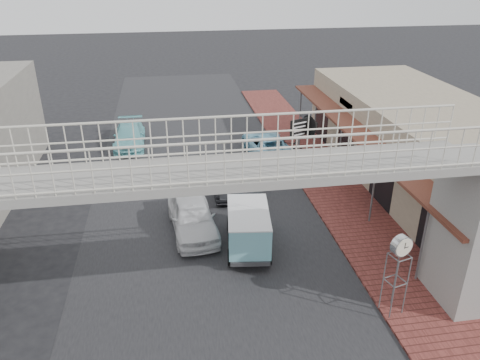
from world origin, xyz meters
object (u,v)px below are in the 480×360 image
object	(u,v)px
angkot_far	(130,136)
angkot_van	(248,223)
dark_sedan	(227,177)
white_hatchback	(192,215)
street_clock	(401,249)
arrow_sign	(312,126)
angkot_curb	(267,145)
motorcycle_near	(295,159)
motorcycle_far	(289,148)

from	to	relation	value
angkot_far	angkot_van	distance (m)	12.92
dark_sedan	white_hatchback	bearing A→B (deg)	-117.21
street_clock	arrow_sign	bearing A→B (deg)	71.45
angkot_far	arrow_sign	bearing A→B (deg)	-29.77
white_hatchback	angkot_curb	size ratio (longest dim) A/B	0.92
dark_sedan	motorcycle_near	world-z (taller)	dark_sedan
motorcycle_far	dark_sedan	bearing A→B (deg)	149.91
angkot_curb	arrow_sign	world-z (taller)	arrow_sign
motorcycle_near	motorcycle_far	bearing A→B (deg)	-21.26
white_hatchback	angkot_far	xyz separation A→B (m)	(-3.04, 10.33, -0.10)
motorcycle_near	street_clock	bearing A→B (deg)	158.74
angkot_curb	motorcycle_near	size ratio (longest dim) A/B	2.99
angkot_far	angkot_van	xyz separation A→B (m)	(5.08, -11.87, 0.45)
angkot_van	arrow_sign	distance (m)	7.98
angkot_far	motorcycle_far	distance (m)	9.52
angkot_curb	street_clock	xyz separation A→B (m)	(1.10, -13.48, 1.76)
angkot_curb	angkot_van	world-z (taller)	angkot_van
angkot_curb	angkot_far	world-z (taller)	angkot_curb
white_hatchback	street_clock	bearing A→B (deg)	-50.74
angkot_far	motorcycle_far	bearing A→B (deg)	-21.26
angkot_curb	dark_sedan	bearing A→B (deg)	50.14
angkot_far	street_clock	xyz separation A→B (m)	(8.88, -16.28, 1.78)
motorcycle_far	arrow_sign	distance (m)	2.83
motorcycle_near	arrow_sign	bearing A→B (deg)	-156.82
arrow_sign	street_clock	bearing A→B (deg)	-114.52
angkot_van	motorcycle_near	bearing A→B (deg)	68.90
angkot_van	street_clock	bearing A→B (deg)	-42.09
angkot_far	motorcycle_near	distance (m)	10.08
white_hatchback	angkot_curb	world-z (taller)	white_hatchback
motorcycle_far	motorcycle_near	bearing A→B (deg)	-160.33
street_clock	motorcycle_far	bearing A→B (deg)	74.62
motorcycle_near	arrow_sign	world-z (taller)	arrow_sign
angkot_curb	angkot_van	bearing A→B (deg)	69.19
motorcycle_near	arrow_sign	xyz separation A→B (m)	(0.60, -0.62, 2.04)
dark_sedan	angkot_van	size ratio (longest dim) A/B	1.12
angkot_curb	motorcycle_near	distance (m)	2.26
motorcycle_far	arrow_sign	xyz separation A→B (m)	(0.60, -1.96, 1.95)
arrow_sign	angkot_van	bearing A→B (deg)	-145.59
white_hatchback	motorcycle_far	xyz separation A→B (m)	(5.84, 6.91, -0.13)
white_hatchback	angkot_curb	distance (m)	8.90
angkot_van	street_clock	xyz separation A→B (m)	(3.81, -4.41, 1.33)
angkot_far	motorcycle_far	world-z (taller)	angkot_far
arrow_sign	white_hatchback	bearing A→B (deg)	-163.85
white_hatchback	motorcycle_near	world-z (taller)	white_hatchback
street_clock	white_hatchback	bearing A→B (deg)	119.12
arrow_sign	motorcycle_far	bearing A→B (deg)	85.78
angkot_van	motorcycle_near	xyz separation A→B (m)	(3.81, 7.10, -0.57)
white_hatchback	angkot_curb	xyz separation A→B (m)	(4.74, 7.53, -0.08)
angkot_van	arrow_sign	world-z (taller)	arrow_sign
dark_sedan	angkot_far	bearing A→B (deg)	126.96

